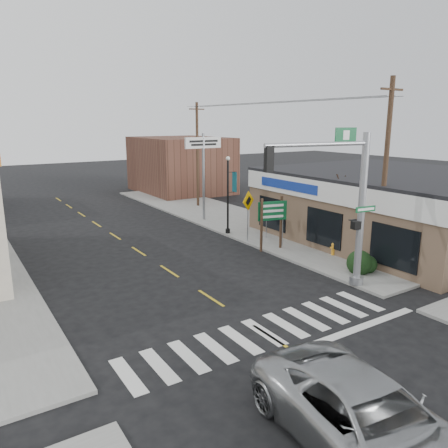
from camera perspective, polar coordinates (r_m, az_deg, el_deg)
ground at (r=15.60m, az=6.12°, el=-14.44°), size 140.00×140.00×0.00m
sidewalk_right at (r=30.46m, az=4.08°, el=-0.34°), size 6.00×38.00×0.13m
center_line at (r=21.87m, az=-7.16°, el=-6.12°), size 0.12×56.00×0.01m
crosswalk at (r=15.87m, az=5.19°, el=-13.88°), size 11.00×2.20×0.01m
thrift_store at (r=29.10m, az=21.32°, el=2.02°), size 12.00×14.00×4.00m
bldg_distant_right at (r=45.89m, az=-5.67°, el=7.71°), size 8.00×10.00×5.60m
suv at (r=10.93m, az=18.24°, el=-23.25°), size 3.48×6.40×1.70m
traffic_signal_pole at (r=19.01m, az=16.08°, el=3.60°), size 5.41×0.40×6.86m
guide_sign at (r=24.43m, az=6.29°, el=0.99°), size 1.72×0.14×3.00m
fire_hydrant at (r=24.43m, az=14.07°, el=-3.09°), size 0.22×0.22×0.70m
ped_crossing_sign at (r=26.17m, az=3.17°, el=2.18°), size 1.19×0.08×3.06m
lamp_post at (r=27.87m, az=0.61°, el=4.58°), size 0.64×0.50×4.95m
dance_center_sign at (r=31.74m, az=-2.72°, el=9.06°), size 2.95×0.18×6.26m
bare_tree at (r=24.72m, az=16.12°, el=5.50°), size 2.52×2.52×5.05m
shrub_front at (r=22.02m, az=17.29°, el=-4.88°), size 1.24×1.24×0.93m
shrub_back at (r=26.69m, az=13.43°, el=-1.67°), size 1.00×1.00×0.75m
utility_pole_near at (r=22.13m, az=20.27°, el=6.16°), size 1.58×0.24×9.11m
utility_pole_far at (r=37.17m, az=-3.49°, el=9.14°), size 1.50×0.22×8.61m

